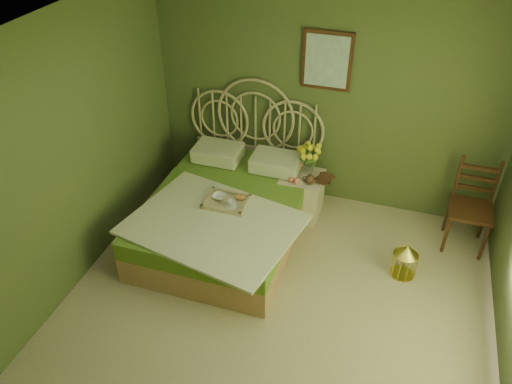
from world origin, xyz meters
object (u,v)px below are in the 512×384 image
(bed, at_px, (228,210))
(birdcage, at_px, (405,261))
(nightstand, at_px, (302,188))
(chair, at_px, (472,200))

(bed, bearing_deg, birdcage, -2.64)
(birdcage, bearing_deg, bed, 177.36)
(bed, relative_size, nightstand, 2.45)
(bed, height_order, chair, bed)
(bed, relative_size, birdcage, 6.23)
(nightstand, xyz_separation_m, chair, (1.83, 0.06, 0.21))
(nightstand, distance_m, birdcage, 1.44)
(nightstand, bearing_deg, chair, 1.75)
(chair, xyz_separation_m, birdcage, (-0.58, -0.76, -0.37))
(bed, xyz_separation_m, nightstand, (0.70, 0.62, 0.03))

